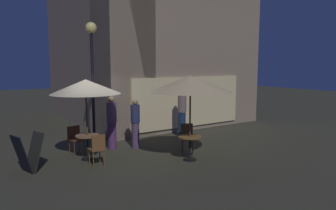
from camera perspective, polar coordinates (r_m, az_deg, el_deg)
ground_plane at (r=10.14m, az=-11.63°, el=-8.90°), size 60.00×60.00×0.00m
cafe_building at (r=15.03m, az=-6.47°, el=13.25°), size 7.84×8.98×8.75m
street_lamp_near_corner at (r=10.66m, az=-13.72°, el=8.67°), size 0.37×0.37×4.18m
menu_sandwich_board at (r=9.06m, az=-24.16°, el=-7.95°), size 0.80×0.72×1.01m
cafe_table_0 at (r=9.31m, az=4.00°, el=-6.97°), size 0.70×0.70×0.72m
cafe_table_1 at (r=9.63m, az=-14.45°, el=-6.57°), size 0.70×0.70×0.74m
patio_umbrella_0 at (r=9.04m, az=4.10°, el=3.82°), size 2.41×2.41×2.50m
patio_umbrella_1 at (r=9.38m, az=-14.77°, el=3.19°), size 2.03×2.03×2.39m
cafe_chair_0 at (r=10.05m, az=3.48°, el=-5.57°), size 0.53×0.53×0.94m
cafe_chair_1 at (r=10.31m, az=-16.58°, el=-5.63°), size 0.47×0.47×0.89m
cafe_chair_2 at (r=8.92m, az=-12.74°, el=-7.50°), size 0.38×0.38×0.91m
patron_standing_0 at (r=12.15m, az=2.58°, el=-1.51°), size 0.33×0.33×1.85m
patron_standing_1 at (r=10.59m, az=-5.98°, el=-3.33°), size 0.31×0.31×1.68m
patron_standing_2 at (r=10.59m, az=-10.22°, el=-3.11°), size 0.33×0.33×1.79m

